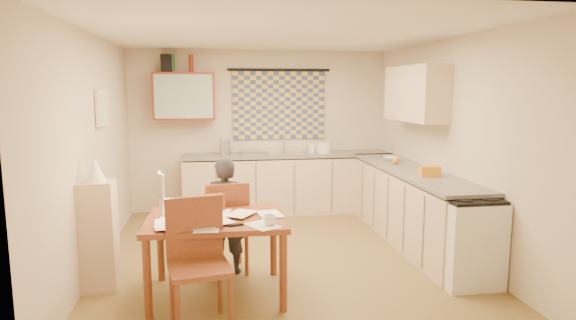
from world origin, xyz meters
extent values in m
cube|color=brown|center=(0.00, 0.00, -0.01)|extent=(4.00, 4.50, 0.02)
cube|color=white|center=(0.00, 0.00, 2.51)|extent=(4.00, 4.50, 0.02)
cube|color=beige|center=(0.00, 2.26, 1.25)|extent=(4.00, 0.02, 2.50)
cube|color=beige|center=(0.00, -2.26, 1.25)|extent=(4.00, 0.02, 2.50)
cube|color=beige|center=(-2.01, 0.00, 1.25)|extent=(0.02, 4.50, 2.50)
cube|color=beige|center=(2.01, 0.00, 1.25)|extent=(0.02, 4.50, 2.50)
cube|color=#38467F|center=(0.30, 2.22, 1.65)|extent=(1.45, 0.03, 1.05)
cylinder|color=black|center=(0.30, 2.20, 2.20)|extent=(1.60, 0.04, 0.04)
cube|color=maroon|center=(-1.15, 2.08, 1.80)|extent=(0.90, 0.34, 0.70)
cube|color=#99B2A5|center=(-1.15, 1.91, 1.80)|extent=(0.84, 0.02, 0.64)
cube|color=tan|center=(1.83, 0.55, 1.85)|extent=(0.34, 1.30, 0.70)
cube|color=white|center=(-1.97, 0.40, 1.70)|extent=(0.04, 0.50, 0.40)
cube|color=white|center=(-1.95, 0.40, 1.70)|extent=(0.01, 0.42, 0.32)
cube|color=tan|center=(0.45, 1.95, 0.43)|extent=(3.30, 0.60, 0.86)
cube|color=#615E5B|center=(0.45, 1.95, 0.90)|extent=(3.30, 0.62, 0.04)
cube|color=tan|center=(1.70, 0.28, 0.43)|extent=(0.60, 2.95, 0.86)
cube|color=#615E5B|center=(1.70, 0.28, 0.90)|extent=(0.62, 2.95, 0.04)
cube|color=white|center=(1.70, -1.08, 0.42)|extent=(0.56, 0.56, 0.84)
cube|color=black|center=(1.70, -1.08, 0.86)|extent=(0.53, 0.53, 0.03)
cube|color=silver|center=(0.37, 1.95, 0.88)|extent=(0.56, 0.47, 0.10)
cylinder|color=silver|center=(0.36, 2.13, 1.06)|extent=(0.03, 0.03, 0.28)
cube|color=silver|center=(-0.17, 1.95, 0.95)|extent=(0.39, 0.35, 0.06)
cylinder|color=silver|center=(-0.57, 1.95, 1.04)|extent=(0.23, 0.23, 0.24)
cylinder|color=white|center=(0.97, 1.95, 1.00)|extent=(0.24, 0.24, 0.16)
imported|color=white|center=(0.78, 2.00, 1.01)|extent=(0.10, 0.10, 0.19)
imported|color=white|center=(1.70, 1.00, 0.95)|extent=(0.37, 0.37, 0.05)
cube|color=orange|center=(1.70, -0.22, 0.98)|extent=(0.25, 0.20, 0.12)
sphere|color=orange|center=(1.65, 0.69, 0.97)|extent=(0.10, 0.10, 0.10)
cube|color=black|center=(-1.39, 2.08, 2.28)|extent=(0.18, 0.21, 0.26)
cylinder|color=#195926|center=(-1.31, 2.08, 2.28)|extent=(0.08, 0.08, 0.26)
cylinder|color=maroon|center=(-1.03, 2.08, 2.28)|extent=(0.09, 0.09, 0.26)
cube|color=brown|center=(-0.73, -0.98, 0.72)|extent=(1.28, 0.99, 0.05)
cube|color=brown|center=(-0.64, -0.40, 0.47)|extent=(0.50, 0.50, 0.04)
cube|color=brown|center=(-0.62, -0.60, 0.74)|extent=(0.44, 0.10, 0.48)
cube|color=brown|center=(-0.88, -1.61, 0.50)|extent=(0.55, 0.55, 0.04)
cube|color=brown|center=(-0.92, -1.40, 0.78)|extent=(0.47, 0.13, 0.51)
imported|color=black|center=(-0.64, -0.43, 0.61)|extent=(0.57, 0.48, 1.22)
cube|color=tan|center=(-1.84, -0.67, 0.53)|extent=(0.32, 0.30, 1.05)
cone|color=white|center=(-1.84, -0.67, 1.16)|extent=(0.20, 0.20, 0.22)
cube|color=brown|center=(-0.76, -0.75, 0.83)|extent=(0.24, 0.16, 0.16)
imported|color=white|center=(-0.28, -1.32, 0.79)|extent=(0.15, 0.15, 0.09)
imported|color=maroon|center=(-1.21, -1.25, 0.76)|extent=(0.21, 0.27, 0.02)
imported|color=orange|center=(-1.16, -1.05, 0.76)|extent=(0.37, 0.38, 0.02)
cube|color=orange|center=(-1.05, -1.28, 0.77)|extent=(0.12, 0.08, 0.04)
cube|color=black|center=(-0.57, -1.30, 0.76)|extent=(0.14, 0.08, 0.02)
cylinder|color=silver|center=(-1.21, -0.91, 0.84)|extent=(0.07, 0.07, 0.18)
cylinder|color=white|center=(-1.20, -0.94, 1.04)|extent=(0.02, 0.02, 0.22)
sphere|color=#FFCC66|center=(-1.23, -0.90, 1.16)|extent=(0.02, 0.02, 0.02)
cube|color=white|center=(-0.34, -1.33, 0.75)|extent=(0.33, 0.36, 0.00)
cube|color=white|center=(-1.05, -0.80, 0.75)|extent=(0.31, 0.35, 0.00)
cube|color=white|center=(-0.72, -0.85, 0.75)|extent=(0.28, 0.34, 0.00)
cube|color=white|center=(-1.14, -1.01, 0.76)|extent=(0.23, 0.31, 0.00)
cube|color=white|center=(-0.78, -0.76, 0.76)|extent=(0.24, 0.32, 0.00)
cube|color=white|center=(-0.24, -0.99, 0.76)|extent=(0.25, 0.33, 0.00)
cube|color=white|center=(-1.00, -1.15, 0.76)|extent=(0.26, 0.33, 0.00)
cube|color=white|center=(-0.81, -1.36, 0.76)|extent=(0.23, 0.31, 0.00)
cube|color=white|center=(-0.91, -0.78, 0.76)|extent=(0.27, 0.34, 0.00)
cube|color=white|center=(-0.92, -1.21, 0.77)|extent=(0.31, 0.35, 0.00)
cube|color=white|center=(-1.06, -0.72, 0.77)|extent=(0.30, 0.35, 0.00)
cube|color=white|center=(-1.13, -0.95, 0.77)|extent=(0.22, 0.30, 0.00)
cube|color=white|center=(-0.84, -1.29, 0.77)|extent=(0.24, 0.32, 0.00)
cube|color=white|center=(-0.72, -1.18, 0.77)|extent=(0.31, 0.36, 0.00)
cube|color=white|center=(-1.13, -1.27, 0.77)|extent=(0.22, 0.31, 0.00)
cube|color=white|center=(-0.51, -0.98, 0.77)|extent=(0.34, 0.36, 0.00)
cube|color=white|center=(-1.15, -1.20, 0.78)|extent=(0.23, 0.31, 0.00)
cube|color=white|center=(-0.98, -1.24, 0.78)|extent=(0.32, 0.36, 0.00)
camera|label=1|loc=(-0.76, -5.31, 1.92)|focal=30.00mm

